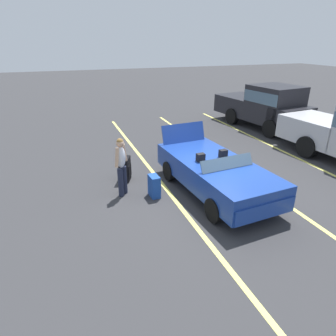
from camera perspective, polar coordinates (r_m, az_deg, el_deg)
name	(u,v)px	position (r m, az deg, el deg)	size (l,w,h in m)	color
ground_plane	(214,192)	(8.68, 8.76, -4.54)	(80.00, 80.00, 0.00)	#333335
lot_line_near	(174,199)	(8.20, 1.18, -5.98)	(18.00, 0.12, 0.01)	#EAE066
lot_line_mid	(257,184)	(9.43, 16.67, -2.94)	(18.00, 0.12, 0.01)	#EAE066
lot_line_far	(325,171)	(11.18, 27.91, -0.57)	(18.00, 0.12, 0.01)	#EAE066
convertible_car	(219,176)	(8.27, 9.74, -1.48)	(4.26, 2.07, 1.53)	navy
suitcase_large_black	(125,169)	(9.22, -8.23, -0.20)	(0.55, 0.46, 1.06)	black
suitcase_medium_bright	(154,186)	(8.22, -2.63, -3.51)	(0.41, 0.28, 0.62)	#1E479E
traveler_person	(121,164)	(8.15, -8.92, 0.79)	(0.51, 0.46, 1.65)	#1E2338
parked_pickup_truck_near	(266,106)	(15.39, 18.33, 11.28)	(5.20, 2.56, 2.10)	black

